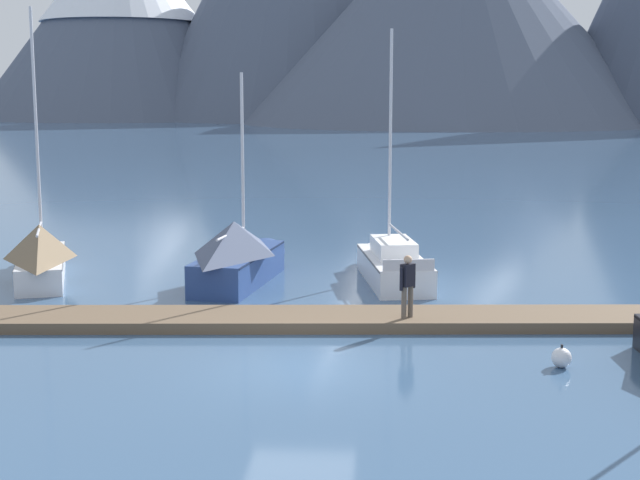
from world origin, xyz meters
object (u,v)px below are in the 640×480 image
sailboat_nearest_berth (41,252)px  person_on_dock (408,282)px  sailboat_second_berth (241,253)px  mooring_buoy_inner_mooring (561,358)px  sailboat_mid_dock_port (391,262)px

sailboat_nearest_berth → person_on_dock: bearing=-24.6°
sailboat_second_berth → mooring_buoy_inner_mooring: (8.83, -8.81, -0.75)m
sailboat_mid_dock_port → mooring_buoy_inner_mooring: size_ratio=15.28×
sailboat_nearest_berth → sailboat_mid_dock_port: size_ratio=1.09×
sailboat_mid_dock_port → sailboat_second_berth: bearing=-169.1°
sailboat_mid_dock_port → mooring_buoy_inner_mooring: (3.89, -9.76, -0.34)m
sailboat_nearest_berth → person_on_dock: (12.10, -5.55, 0.33)m
mooring_buoy_inner_mooring → sailboat_nearest_berth: bearing=150.6°
person_on_dock → mooring_buoy_inner_mooring: (3.47, -3.22, -1.03)m
sailboat_second_berth → mooring_buoy_inner_mooring: sailboat_second_berth is taller
sailboat_nearest_berth → sailboat_mid_dock_port: bearing=4.9°
sailboat_second_berth → sailboat_mid_dock_port: size_ratio=0.84×
sailboat_nearest_berth → sailboat_mid_dock_port: (11.68, 1.00, -0.36)m
person_on_dock → sailboat_nearest_berth: bearing=155.4°
sailboat_mid_dock_port → sailboat_nearest_berth: bearing=-175.1°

